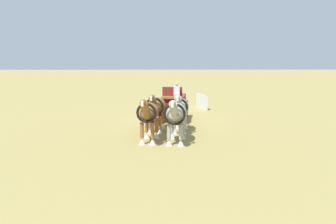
# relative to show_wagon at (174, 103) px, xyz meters

# --- Properties ---
(ground_plane) EXTENTS (220.00, 220.00, 0.00)m
(ground_plane) POSITION_rel_show_wagon_xyz_m (-0.16, 0.02, -1.12)
(ground_plane) COLOR #9E8C4C
(show_wagon) EXTENTS (5.86, 2.07, 2.58)m
(show_wagon) POSITION_rel_show_wagon_xyz_m (0.00, 0.00, 0.00)
(show_wagon) COLOR maroon
(show_wagon) RESTS_ON ground
(draft_horse_rear_near) EXTENTS (3.09, 1.19, 2.19)m
(draft_horse_rear_near) POSITION_rel_show_wagon_xyz_m (3.67, 0.17, 0.21)
(draft_horse_rear_near) COLOR #9E998E
(draft_horse_rear_near) RESTS_ON ground
(draft_horse_rear_off) EXTENTS (3.23, 1.27, 2.20)m
(draft_horse_rear_off) POSITION_rel_show_wagon_xyz_m (3.50, -1.11, 0.22)
(draft_horse_rear_off) COLOR brown
(draft_horse_rear_off) RESTS_ON ground
(draft_horse_lead_near) EXTENTS (3.15, 1.26, 2.23)m
(draft_horse_lead_near) POSITION_rel_show_wagon_xyz_m (6.24, -0.16, 0.24)
(draft_horse_lead_near) COLOR #9E998E
(draft_horse_lead_near) RESTS_ON ground
(draft_horse_lead_off) EXTENTS (2.99, 1.16, 2.24)m
(draft_horse_lead_off) POSITION_rel_show_wagon_xyz_m (6.09, -1.45, 0.25)
(draft_horse_lead_off) COLOR brown
(draft_horse_lead_off) RESTS_ON ground
(sponsor_banner) EXTENTS (3.17, 0.56, 1.10)m
(sponsor_banner) POSITION_rel_show_wagon_xyz_m (-6.02, 2.49, -0.57)
(sponsor_banner) COLOR silver
(sponsor_banner) RESTS_ON ground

